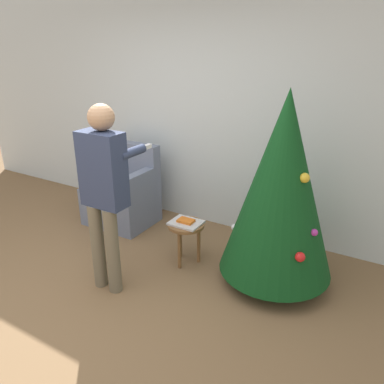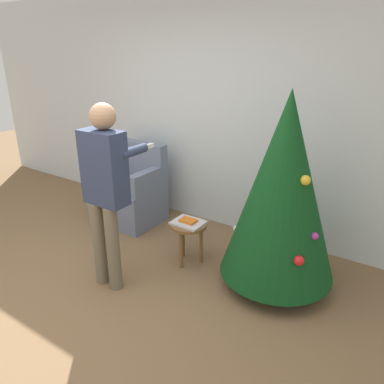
% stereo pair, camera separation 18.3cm
% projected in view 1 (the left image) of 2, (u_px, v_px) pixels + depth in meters
% --- Properties ---
extents(ground_plane, '(14.00, 14.00, 0.00)m').
position_uv_depth(ground_plane, '(66.00, 318.00, 3.10)').
color(ground_plane, brown).
extents(wall_back, '(8.00, 0.06, 2.70)m').
position_uv_depth(wall_back, '(199.00, 113.00, 4.38)').
color(wall_back, silver).
rests_on(wall_back, ground_plane).
extents(christmas_tree, '(1.03, 1.03, 1.80)m').
position_uv_depth(christmas_tree, '(281.00, 186.00, 3.24)').
color(christmas_tree, brown).
rests_on(christmas_tree, ground_plane).
extents(armchair, '(0.79, 0.64, 0.98)m').
position_uv_depth(armchair, '(123.00, 195.00, 4.66)').
color(armchair, slate).
rests_on(armchair, ground_plane).
extents(person_standing, '(0.41, 0.57, 1.68)m').
position_uv_depth(person_standing, '(104.00, 185.00, 3.17)').
color(person_standing, '#6B604C').
rests_on(person_standing, ground_plane).
extents(side_stool, '(0.37, 0.37, 0.44)m').
position_uv_depth(side_stool, '(186.00, 230.00, 3.76)').
color(side_stool, brown).
rests_on(side_stool, ground_plane).
extents(laptop, '(0.31, 0.25, 0.02)m').
position_uv_depth(laptop, '(186.00, 223.00, 3.73)').
color(laptop, silver).
rests_on(laptop, side_stool).
extents(book, '(0.16, 0.11, 0.02)m').
position_uv_depth(book, '(186.00, 221.00, 3.72)').
color(book, orange).
rests_on(book, laptop).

